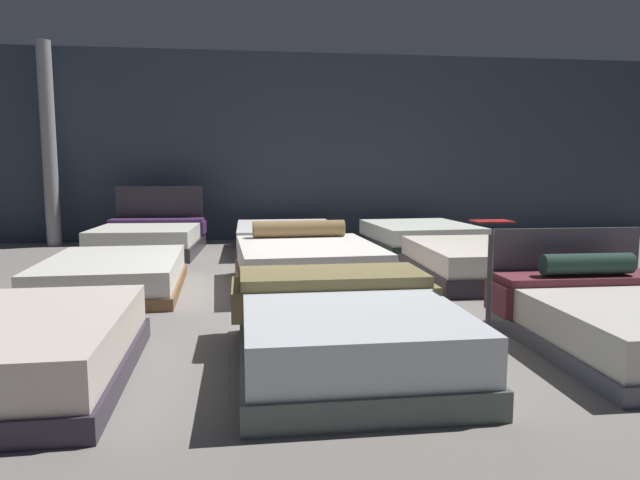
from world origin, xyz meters
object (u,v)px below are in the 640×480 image
object	(u,v)px
bed_6	(149,239)
support_pillar	(49,145)
bed_4	(307,264)
bed_8	(420,237)
bed_3	(113,275)
bed_2	(626,320)
bed_5	(482,263)
bed_7	(286,238)
bed_1	(345,329)
bed_0	(9,351)
price_sign	(489,301)

from	to	relation	value
bed_6	support_pillar	world-z (taller)	support_pillar
bed_4	bed_8	xyz separation A→B (m)	(2.21, 2.73, -0.04)
bed_3	bed_8	bearing A→B (deg)	30.43
bed_2	bed_5	size ratio (longest dim) A/B	0.99
bed_7	bed_8	xyz separation A→B (m)	(2.24, -0.08, -0.00)
bed_1	bed_8	size ratio (longest dim) A/B	0.96
bed_1	support_pillar	xyz separation A→B (m)	(-3.98, 6.75, 1.50)
bed_4	bed_1	bearing A→B (deg)	-93.42
bed_4	bed_6	bearing A→B (deg)	125.45
bed_0	bed_2	xyz separation A→B (m)	(4.38, 0.15, 0.00)
bed_3	bed_6	distance (m)	2.85
bed_1	bed_3	bearing A→B (deg)	128.18
bed_3	bed_8	world-z (taller)	bed_8
bed_2	bed_8	size ratio (longest dim) A/B	0.95
bed_1	bed_2	distance (m)	2.19
bed_2	bed_4	world-z (taller)	bed_2
bed_1	bed_2	bearing A→B (deg)	1.66
bed_5	price_sign	distance (m)	2.81
bed_5	bed_6	xyz separation A→B (m)	(-4.37, 2.79, 0.02)
bed_4	bed_5	world-z (taller)	bed_4
bed_5	bed_2	bearing A→B (deg)	-88.96
bed_0	bed_5	distance (m)	5.23
bed_4	bed_8	bearing A→B (deg)	48.46
bed_7	bed_2	bearing A→B (deg)	-67.66
bed_5	bed_6	world-z (taller)	bed_6
bed_4	bed_2	bearing A→B (deg)	-53.50
bed_2	price_sign	world-z (taller)	price_sign
bed_6	price_sign	size ratio (longest dim) A/B	2.07
bed_7	price_sign	xyz separation A→B (m)	(1.12, -5.35, 0.17)
bed_4	bed_8	world-z (taller)	bed_4
bed_4	bed_3	bearing A→B (deg)	177.87
bed_5	bed_6	bearing A→B (deg)	148.62
bed_2	bed_6	xyz separation A→B (m)	(-4.36, 5.49, 0.02)
bed_2	bed_5	bearing A→B (deg)	90.89
bed_4	price_sign	distance (m)	2.77
bed_2	bed_6	size ratio (longest dim) A/B	0.98
bed_0	bed_8	bearing A→B (deg)	50.47
bed_0	bed_4	xyz separation A→B (m)	(2.24, 2.80, 0.04)
price_sign	support_pillar	distance (m)	8.44
bed_1	bed_5	world-z (taller)	bed_1
bed_1	bed_6	bearing A→B (deg)	111.27
bed_0	bed_2	bearing A→B (deg)	1.22
bed_7	bed_4	bearing A→B (deg)	-88.79
bed_0	bed_1	xyz separation A→B (m)	(2.19, 0.08, 0.04)
bed_0	bed_5	bearing A→B (deg)	32.28
bed_6	bed_8	size ratio (longest dim) A/B	0.98
bed_1	bed_4	world-z (taller)	bed_4
bed_8	price_sign	bearing A→B (deg)	-105.44
bed_3	price_sign	world-z (taller)	price_sign
bed_6	support_pillar	bearing A→B (deg)	149.83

